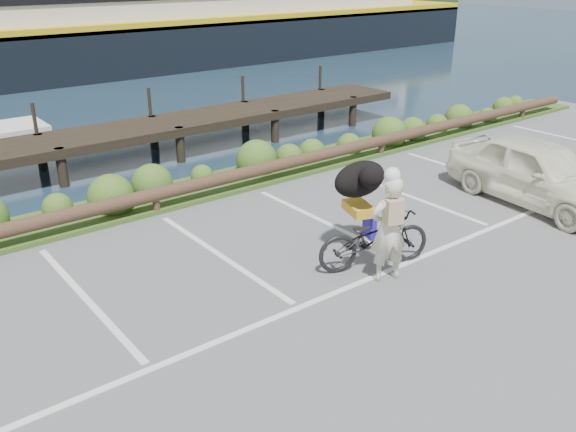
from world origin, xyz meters
name	(u,v)px	position (x,y,z in m)	size (l,w,h in m)	color
ground	(284,298)	(0.00, 0.00, 0.00)	(72.00, 72.00, 0.00)	#565659
vegetation_strip	(143,202)	(0.00, 5.30, 0.05)	(34.00, 1.60, 0.10)	#3D5B21
log_rail	(157,214)	(0.00, 4.60, 0.00)	(32.00, 0.30, 0.60)	#443021
bicycle	(374,238)	(1.97, -0.09, 0.56)	(0.74, 2.13, 1.12)	black
cyclist	(389,229)	(1.81, -0.56, 0.94)	(0.69, 0.45, 1.89)	beige
dog	(360,179)	(2.19, 0.56, 1.45)	(1.15, 0.56, 0.67)	black
parked_car	(539,172)	(7.14, -0.13, 0.74)	(1.75, 4.35, 1.48)	silver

